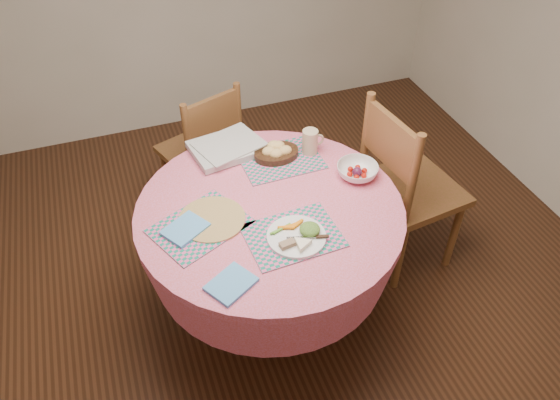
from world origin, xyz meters
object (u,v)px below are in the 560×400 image
(latte_mug, at_px, (310,142))
(fruit_bowl, at_px, (357,171))
(wicker_trivet, at_px, (212,219))
(chair_back, at_px, (204,149))
(dinner_plate, at_px, (299,236))
(bread_bowl, at_px, (276,151))
(chair_right, at_px, (405,186))
(dining_table, at_px, (270,237))

(latte_mug, xyz_separation_m, fruit_bowl, (0.14, -0.25, -0.04))
(wicker_trivet, height_order, latte_mug, latte_mug)
(chair_back, relative_size, dinner_plate, 3.58)
(chair_back, xyz_separation_m, dinner_plate, (0.16, -1.15, 0.29))
(wicker_trivet, height_order, bread_bowl, bread_bowl)
(chair_back, distance_m, dinner_plate, 1.20)
(chair_right, bearing_deg, dinner_plate, 108.41)
(dining_table, distance_m, bread_bowl, 0.45)
(dining_table, bearing_deg, chair_back, 96.81)
(chair_back, bearing_deg, dining_table, 76.58)
(bread_bowl, bearing_deg, dining_table, -114.01)
(wicker_trivet, xyz_separation_m, latte_mug, (0.60, 0.32, 0.06))
(dining_table, xyz_separation_m, chair_back, (-0.11, 0.91, -0.08))
(bread_bowl, relative_size, fruit_bowl, 1.05)
(chair_back, height_order, wicker_trivet, chair_back)
(chair_back, distance_m, wicker_trivet, 0.96)
(latte_mug, bearing_deg, chair_back, 126.84)
(fruit_bowl, bearing_deg, chair_right, 9.74)
(latte_mug, bearing_deg, bread_bowl, 172.42)
(latte_mug, bearing_deg, chair_right, -22.28)
(chair_back, xyz_separation_m, latte_mug, (0.44, -0.59, 0.34))
(chair_back, height_order, dinner_plate, chair_back)
(dining_table, bearing_deg, wicker_trivet, 178.71)
(chair_right, relative_size, bread_bowl, 4.56)
(wicker_trivet, distance_m, bread_bowl, 0.55)
(wicker_trivet, bearing_deg, latte_mug, 27.99)
(bread_bowl, height_order, latte_mug, latte_mug)
(chair_back, bearing_deg, chair_right, 119.33)
(chair_back, bearing_deg, wicker_trivet, 59.70)
(bread_bowl, bearing_deg, chair_back, 115.12)
(dining_table, xyz_separation_m, latte_mug, (0.33, 0.33, 0.26))
(wicker_trivet, xyz_separation_m, bread_bowl, (0.43, 0.34, 0.03))
(chair_right, bearing_deg, wicker_trivet, 89.34)
(dinner_plate, height_order, fruit_bowl, fruit_bowl)
(fruit_bowl, bearing_deg, wicker_trivet, -174.98)
(chair_right, bearing_deg, fruit_bowl, 92.58)
(dinner_plate, bearing_deg, latte_mug, 63.39)
(chair_right, xyz_separation_m, chair_back, (-0.92, 0.78, -0.07))
(chair_back, xyz_separation_m, wicker_trivet, (-0.16, -0.91, 0.28))
(dining_table, distance_m, fruit_bowl, 0.53)
(chair_back, relative_size, fruit_bowl, 4.18)
(wicker_trivet, bearing_deg, chair_right, 6.50)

